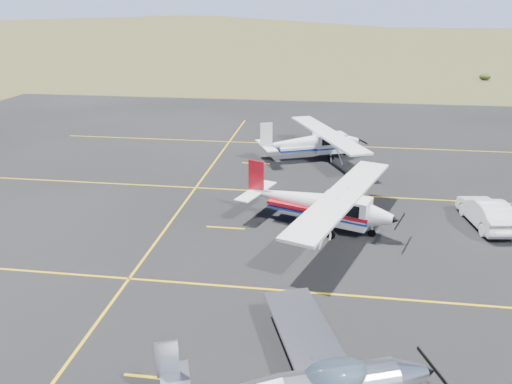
% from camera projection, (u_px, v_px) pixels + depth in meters
% --- Properties ---
extents(ground, '(1600.00, 1600.00, 0.00)m').
position_uv_depth(ground, '(266.00, 319.00, 18.17)').
color(ground, '#383D1C').
rests_on(ground, ground).
extents(apron, '(72.00, 72.00, 0.02)m').
position_uv_depth(apron, '(283.00, 236.00, 24.65)').
color(apron, black).
rests_on(apron, ground).
extents(aircraft_cessna, '(8.23, 11.61, 2.99)m').
position_uv_depth(aircraft_cessna, '(319.00, 202.00, 25.25)').
color(aircraft_cessna, white).
rests_on(aircraft_cessna, apron).
extents(aircraft_plain, '(8.23, 11.05, 2.89)m').
position_uv_depth(aircraft_plain, '(312.00, 142.00, 36.35)').
color(aircraft_plain, white).
rests_on(aircraft_plain, apron).
extents(sedan, '(2.13, 4.56, 1.44)m').
position_uv_depth(sedan, '(487.00, 212.00, 25.52)').
color(sedan, white).
rests_on(sedan, apron).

